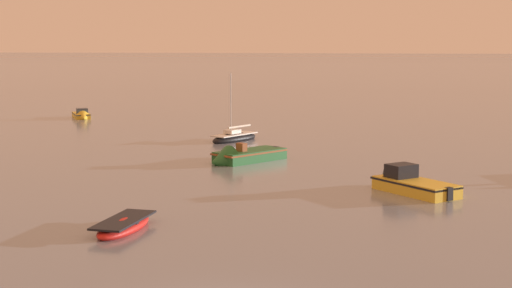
{
  "coord_description": "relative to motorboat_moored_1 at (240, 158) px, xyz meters",
  "views": [
    {
      "loc": [
        3.92,
        -22.24,
        8.28
      ],
      "look_at": [
        -3.21,
        33.39,
        0.7
      ],
      "focal_mm": 55.41,
      "sensor_mm": 36.0,
      "label": 1
    }
  ],
  "objects": [
    {
      "name": "motorboat_moored_1",
      "position": [
        0.0,
        0.0,
        0.0
      ],
      "size": [
        5.33,
        5.92,
        2.04
      ],
      "rotation": [
        0.0,
        0.0,
        4.03
      ],
      "color": "#23602D",
      "rests_on": "ground"
    },
    {
      "name": "sailboat_moored_0",
      "position": [
        -2.1,
        10.97,
        -0.03
      ],
      "size": [
        3.96,
        5.21,
        5.73
      ],
      "rotation": [
        0.0,
        0.0,
        4.18
      ],
      "color": "black",
      "rests_on": "ground"
    },
    {
      "name": "motorboat_moored_6",
      "position": [
        -20.39,
        26.4,
        -0.04
      ],
      "size": [
        3.18,
        4.39,
        1.59
      ],
      "rotation": [
        0.0,
        0.0,
        5.18
      ],
      "color": "gold",
      "rests_on": "ground"
    },
    {
      "name": "rowboat_moored_2",
      "position": [
        -2.27,
        -19.13,
        -0.1
      ],
      "size": [
        2.05,
        4.47,
        0.68
      ],
      "rotation": [
        0.0,
        0.0,
        4.58
      ],
      "color": "red",
      "rests_on": "ground"
    },
    {
      "name": "motorboat_moored_8",
      "position": [
        10.31,
        -8.65,
        0.05
      ],
      "size": [
        5.15,
        5.62,
        2.16
      ],
      "rotation": [
        0.0,
        0.0,
        2.27
      ],
      "color": "gold",
      "rests_on": "ground"
    }
  ]
}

